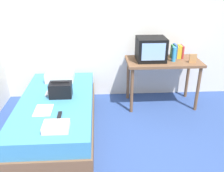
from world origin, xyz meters
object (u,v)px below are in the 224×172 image
at_px(book_row, 177,51).
at_px(handbag, 61,90).
at_px(folded_towel, 56,127).
at_px(desk, 163,66).
at_px(bed, 57,115).
at_px(magazine, 43,110).
at_px(pillow, 60,76).
at_px(picture_frame, 193,58).
at_px(tv, 151,49).
at_px(water_bottle, 174,54).
at_px(remote_silver, 48,93).
at_px(remote_dark, 59,115).

bearing_deg(book_row, handbag, -158.47).
distance_m(handbag, folded_towel, 0.80).
xyz_separation_m(book_row, handbag, (-1.79, -0.71, -0.30)).
relative_size(desk, handbag, 3.87).
height_order(desk, handbag, desk).
bearing_deg(bed, book_row, 23.05).
bearing_deg(magazine, handbag, 65.51).
distance_m(pillow, magazine, 0.99).
bearing_deg(pillow, picture_frame, -4.69).
bearing_deg(tv, magazine, -147.19).
height_order(book_row, pillow, book_row).
xyz_separation_m(bed, tv, (1.40, 0.68, 0.72)).
distance_m(tv, water_bottle, 0.36).
height_order(desk, tv, tv).
relative_size(remote_silver, folded_towel, 0.51).
xyz_separation_m(tv, handbag, (-1.34, -0.60, -0.38)).
bearing_deg(handbag, remote_dark, -85.07).
bearing_deg(folded_towel, picture_frame, 32.98).
xyz_separation_m(water_bottle, pillow, (-1.77, 0.09, -0.34)).
relative_size(desk, picture_frame, 8.46).
relative_size(tv, folded_towel, 1.57).
xyz_separation_m(picture_frame, pillow, (-2.05, 0.17, -0.30)).
relative_size(tv, remote_silver, 3.06).
bearing_deg(folded_towel, tv, 47.24).
bearing_deg(handbag, desk, 20.80).
relative_size(picture_frame, pillow, 0.32).
bearing_deg(remote_silver, remote_dark, -67.90).
bearing_deg(tv, pillow, 179.50).
xyz_separation_m(pillow, remote_dark, (0.13, -1.13, -0.06)).
bearing_deg(picture_frame, magazine, -159.01).
height_order(bed, desk, desk).
bearing_deg(book_row, remote_silver, -162.59).
bearing_deg(handbag, magazine, -114.49).
distance_m(bed, folded_towel, 0.78).
height_order(picture_frame, remote_dark, picture_frame).
xyz_separation_m(water_bottle, remote_silver, (-1.88, -0.44, -0.40)).
xyz_separation_m(bed, water_bottle, (1.75, 0.60, 0.65)).
bearing_deg(bed, magazine, -110.06).
xyz_separation_m(bed, picture_frame, (2.02, 0.52, 0.61)).
relative_size(water_bottle, book_row, 1.03).
bearing_deg(handbag, remote_silver, 157.72).
distance_m(bed, handbag, 0.36).
distance_m(bed, book_row, 2.11).
bearing_deg(pillow, folded_towel, -84.54).
relative_size(remote_dark, folded_towel, 0.56).
xyz_separation_m(bed, desk, (1.61, 0.67, 0.44)).
distance_m(book_row, handbag, 1.94).
distance_m(tv, picture_frame, 0.65).
xyz_separation_m(bed, folded_towel, (0.11, -0.72, 0.28)).
bearing_deg(book_row, picture_frame, -57.29).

